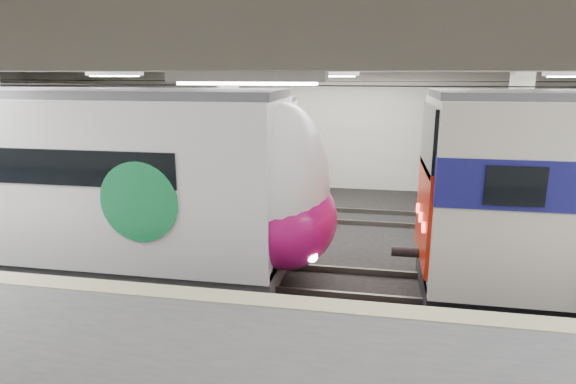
# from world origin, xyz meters

# --- Properties ---
(station_hall) EXTENTS (36.00, 24.00, 5.75)m
(station_hall) POSITION_xyz_m (0.00, -1.74, 3.24)
(station_hall) COLOR black
(station_hall) RESTS_ON ground
(modern_emu) EXTENTS (14.33, 2.96, 4.60)m
(modern_emu) POSITION_xyz_m (-6.06, -0.00, 2.26)
(modern_emu) COLOR white
(modern_emu) RESTS_ON ground
(far_train) EXTENTS (13.02, 3.29, 4.16)m
(far_train) POSITION_xyz_m (-8.00, 5.50, 2.15)
(far_train) COLOR white
(far_train) RESTS_ON ground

